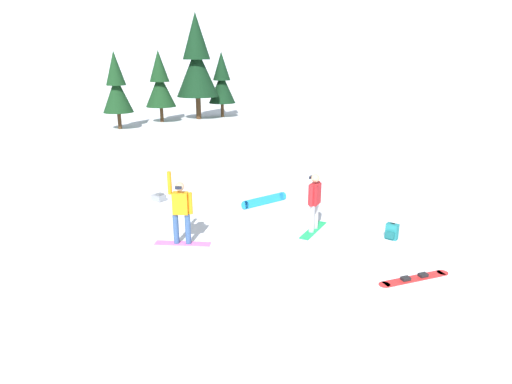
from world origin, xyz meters
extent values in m
plane|color=white|center=(0.00, 0.00, 0.00)|extent=(800.00, 800.00, 0.00)
cube|color=pink|center=(-2.94, 0.93, 0.01)|extent=(1.52, 0.40, 0.02)
cylinder|color=#335184|center=(-2.78, 0.95, 0.45)|extent=(0.15, 0.15, 0.84)
cylinder|color=#335184|center=(-3.10, 0.92, 0.45)|extent=(0.15, 0.15, 0.84)
cube|color=orange|center=(-2.94, 0.93, 1.16)|extent=(0.42, 0.27, 0.58)
cylinder|color=orange|center=(-2.68, 0.96, 1.16)|extent=(0.11, 0.11, 0.58)
cylinder|color=orange|center=(-3.20, 0.91, 1.70)|extent=(0.11, 0.11, 0.60)
sphere|color=tan|center=(-2.94, 0.93, 1.61)|extent=(0.24, 0.24, 0.24)
cube|color=black|center=(-2.93, 0.79, 1.62)|extent=(0.17, 0.05, 0.08)
cube|color=#19B259|center=(0.48, 2.43, 0.01)|extent=(0.76, 1.50, 0.02)
cylinder|color=#B7B7BC|center=(0.43, 2.28, 0.42)|extent=(0.15, 0.15, 0.79)
cylinder|color=#B7B7BC|center=(0.53, 2.58, 0.42)|extent=(0.15, 0.15, 0.79)
cube|color=red|center=(0.48, 2.43, 1.11)|extent=(0.36, 0.46, 0.60)
cylinder|color=red|center=(0.39, 2.18, 1.12)|extent=(0.11, 0.11, 0.58)
cylinder|color=red|center=(0.56, 2.67, 1.12)|extent=(0.11, 0.11, 0.58)
sphere|color=tan|center=(0.48, 2.43, 1.57)|extent=(0.24, 0.24, 0.24)
cube|color=black|center=(0.35, 2.47, 1.58)|extent=(0.09, 0.17, 0.08)
cube|color=#1E8CD8|center=(-1.23, 4.48, 0.14)|extent=(1.20, 1.22, 0.28)
cylinder|color=#1E8CD8|center=(-0.67, 5.06, 0.14)|extent=(0.28, 0.28, 0.28)
cylinder|color=#1E8CD8|center=(-1.79, 3.91, 0.14)|extent=(0.28, 0.28, 0.28)
cube|color=black|center=(-1.09, 4.69, 0.15)|extent=(0.22, 0.22, 0.15)
cube|color=black|center=(-1.43, 4.34, 0.15)|extent=(0.22, 0.22, 0.15)
cube|color=red|center=(2.84, -0.09, 0.01)|extent=(1.52, 1.00, 0.02)
cylinder|color=red|center=(2.14, -0.49, 0.01)|extent=(0.34, 0.34, 0.02)
cylinder|color=red|center=(3.54, 0.30, 0.01)|extent=(0.34, 0.34, 0.02)
cube|color=black|center=(2.63, -0.21, 0.06)|extent=(0.24, 0.22, 0.07)
cube|color=black|center=(3.05, 0.02, 0.06)|extent=(0.24, 0.22, 0.07)
cube|color=#1E7A7F|center=(2.62, 2.16, 0.22)|extent=(0.38, 0.33, 0.44)
cube|color=#165B5F|center=(2.56, 2.05, 0.15)|extent=(0.23, 0.16, 0.20)
cylinder|color=black|center=(2.62, 2.16, 0.46)|extent=(0.12, 0.08, 0.02)
cube|color=gray|center=(-4.90, 4.31, 0.11)|extent=(0.54, 0.49, 0.21)
cube|color=slate|center=(-4.85, 4.28, 0.24)|extent=(0.28, 0.29, 0.07)
cylinder|color=black|center=(-5.12, 4.41, 0.10)|extent=(0.12, 0.08, 0.02)
cylinder|color=#472D19|center=(-11.28, 21.71, 0.56)|extent=(0.26, 0.26, 1.13)
cone|color=#143819|center=(-11.28, 21.71, 2.32)|extent=(2.18, 2.18, 2.39)
cone|color=#143819|center=(-11.28, 21.71, 4.00)|extent=(1.42, 1.42, 2.19)
cylinder|color=#472D19|center=(-9.04, 23.67, 0.86)|extent=(0.39, 0.39, 1.71)
cone|color=black|center=(-9.04, 23.67, 3.53)|extent=(3.18, 3.18, 3.64)
cone|color=black|center=(-9.04, 23.67, 6.08)|extent=(2.07, 2.07, 3.34)
cylinder|color=#472D19|center=(-12.94, 18.26, 0.56)|extent=(0.25, 0.25, 1.11)
cone|color=#143819|center=(-12.94, 18.26, 2.29)|extent=(1.97, 1.97, 2.36)
cone|color=#143819|center=(-12.94, 18.26, 3.95)|extent=(1.28, 1.28, 2.17)
cylinder|color=#472D19|center=(-7.47, 24.98, 0.55)|extent=(0.25, 0.25, 1.10)
cone|color=black|center=(-7.47, 24.98, 2.28)|extent=(2.09, 2.09, 2.35)
cone|color=black|center=(-7.47, 24.98, 3.93)|extent=(1.36, 1.36, 2.15)
camera|label=1|loc=(0.70, -9.46, 4.89)|focal=30.96mm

